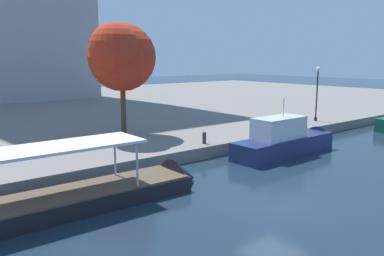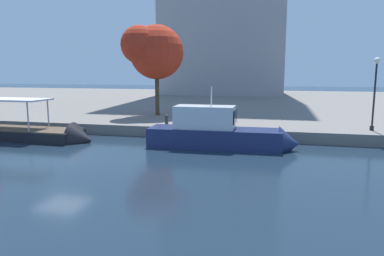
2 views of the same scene
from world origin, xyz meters
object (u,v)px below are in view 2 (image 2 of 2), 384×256
(lamp_post, at_px, (375,85))
(tree_2, at_px, (152,50))
(motor_yacht_2, at_px, (221,135))
(mooring_bollard_2, at_px, (167,120))
(tour_boat_1, at_px, (11,134))

(lamp_post, bearing_deg, tree_2, 165.68)
(motor_yacht_2, relative_size, mooring_bollard_2, 11.60)
(motor_yacht_2, height_order, lamp_post, lamp_post)
(mooring_bollard_2, height_order, tree_2, tree_2)
(motor_yacht_2, bearing_deg, mooring_bollard_2, 143.58)
(tour_boat_1, height_order, tree_2, tree_2)
(mooring_bollard_2, relative_size, tree_2, 0.10)
(tree_2, bearing_deg, mooring_bollard_2, -61.14)
(tour_boat_1, bearing_deg, tree_2, 52.18)
(tour_boat_1, bearing_deg, motor_yacht_2, 2.57)
(mooring_bollard_2, relative_size, lamp_post, 0.16)
(motor_yacht_2, xyz_separation_m, lamp_post, (9.60, 4.36, 3.04))
(tour_boat_1, relative_size, lamp_post, 2.83)
(mooring_bollard_2, height_order, lamp_post, lamp_post)
(tree_2, bearing_deg, motor_yacht_2, -48.83)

